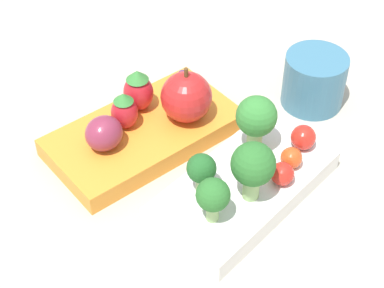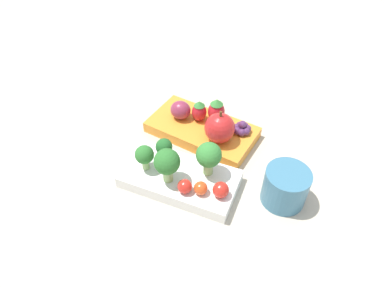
{
  "view_description": "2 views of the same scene",
  "coord_description": "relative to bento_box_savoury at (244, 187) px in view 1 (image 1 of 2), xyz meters",
  "views": [
    {
      "loc": [
        0.35,
        0.31,
        0.48
      ],
      "look_at": [
        0.01,
        -0.0,
        0.03
      ],
      "focal_mm": 60.0,
      "sensor_mm": 36.0,
      "label": 1
    },
    {
      "loc": [
        -0.16,
        0.39,
        0.45
      ],
      "look_at": [
        0.01,
        -0.0,
        0.03
      ],
      "focal_mm": 32.0,
      "sensor_mm": 36.0,
      "label": 2
    }
  ],
  "objects": [
    {
      "name": "bento_box_savoury",
      "position": [
        0.0,
        0.0,
        0.0
      ],
      "size": [
        0.19,
        0.1,
        0.02
      ],
      "color": "white",
      "rests_on": "ground_plane"
    },
    {
      "name": "bento_box_fruit",
      "position": [
        0.01,
        -0.13,
        -0.0
      ],
      "size": [
        0.21,
        0.13,
        0.02
      ],
      "color": "orange",
      "rests_on": "ground_plane"
    },
    {
      "name": "plum",
      "position": [
        0.06,
        -0.13,
        0.03
      ],
      "size": [
        0.04,
        0.04,
        0.04
      ],
      "color": "#892D47",
      "rests_on": "bento_box_fruit"
    },
    {
      "name": "cherry_tomato_0",
      "position": [
        -0.04,
        0.02,
        0.02
      ],
      "size": [
        0.02,
        0.02,
        0.02
      ],
      "color": "#DB4C1E",
      "rests_on": "bento_box_savoury"
    },
    {
      "name": "cherry_tomato_1",
      "position": [
        -0.07,
        0.01,
        0.02
      ],
      "size": [
        0.03,
        0.03,
        0.03
      ],
      "color": "red",
      "rests_on": "bento_box_savoury"
    },
    {
      "name": "broccoli_floret_3",
      "position": [
        0.04,
        -0.02,
        0.04
      ],
      "size": [
        0.03,
        0.03,
        0.04
      ],
      "color": "#93B770",
      "rests_on": "bento_box_savoury"
    },
    {
      "name": "ground_plane",
      "position": [
        0.0,
        -0.06,
        -0.01
      ],
      "size": [
        4.0,
        4.0,
        0.0
      ],
      "primitive_type": "plane",
      "color": "#BCB29E"
    },
    {
      "name": "broccoli_floret_0",
      "position": [
        0.01,
        0.02,
        0.05
      ],
      "size": [
        0.04,
        0.04,
        0.06
      ],
      "color": "#93B770",
      "rests_on": "bento_box_savoury"
    },
    {
      "name": "drinking_cup",
      "position": [
        -0.16,
        -0.03,
        0.02
      ],
      "size": [
        0.07,
        0.07,
        0.06
      ],
      "color": "teal",
      "rests_on": "ground_plane"
    },
    {
      "name": "apple",
      "position": [
        -0.03,
        -0.11,
        0.04
      ],
      "size": [
        0.05,
        0.05,
        0.06
      ],
      "color": "red",
      "rests_on": "bento_box_fruit"
    },
    {
      "name": "cherry_tomato_2",
      "position": [
        -0.02,
        0.03,
        0.02
      ],
      "size": [
        0.02,
        0.02,
        0.02
      ],
      "color": "red",
      "rests_on": "bento_box_savoury"
    },
    {
      "name": "strawberry_0",
      "position": [
        -0.01,
        -0.15,
        0.03
      ],
      "size": [
        0.03,
        0.03,
        0.05
      ],
      "color": "red",
      "rests_on": "bento_box_fruit"
    },
    {
      "name": "broccoli_floret_1",
      "position": [
        -0.04,
        -0.02,
        0.05
      ],
      "size": [
        0.04,
        0.04,
        0.06
      ],
      "color": "#93B770",
      "rests_on": "bento_box_savoury"
    },
    {
      "name": "broccoli_floret_2",
      "position": [
        0.06,
        0.01,
        0.04
      ],
      "size": [
        0.03,
        0.03,
        0.05
      ],
      "color": "#93B770",
      "rests_on": "bento_box_savoury"
    },
    {
      "name": "grape_cluster",
      "position": [
        -0.06,
        -0.14,
        0.02
      ],
      "size": [
        0.03,
        0.03,
        0.03
      ],
      "color": "#562D5B",
      "rests_on": "bento_box_fruit"
    },
    {
      "name": "strawberry_1",
      "position": [
        0.03,
        -0.14,
        0.03
      ],
      "size": [
        0.03,
        0.03,
        0.04
      ],
      "color": "red",
      "rests_on": "bento_box_fruit"
    }
  ]
}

